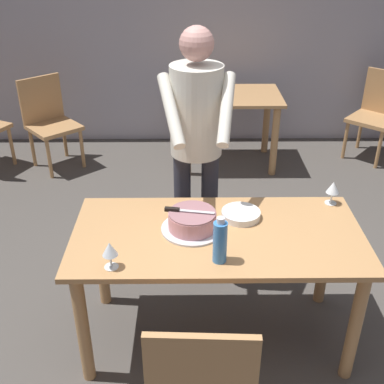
# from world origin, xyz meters

# --- Properties ---
(ground_plane) EXTENTS (14.00, 14.00, 0.00)m
(ground_plane) POSITION_xyz_m (0.00, 0.00, 0.00)
(ground_plane) COLOR #4C4742
(back_wall) EXTENTS (10.00, 0.12, 2.70)m
(back_wall) POSITION_xyz_m (0.00, 3.14, 1.35)
(back_wall) COLOR #ADA8B2
(back_wall) RESTS_ON ground_plane
(main_dining_table) EXTENTS (1.58, 0.77, 0.75)m
(main_dining_table) POSITION_xyz_m (0.00, 0.00, 0.63)
(main_dining_table) COLOR tan
(main_dining_table) RESTS_ON ground_plane
(cake_on_platter) EXTENTS (0.34, 0.34, 0.11)m
(cake_on_platter) POSITION_xyz_m (-0.14, 0.03, 0.80)
(cake_on_platter) COLOR silver
(cake_on_platter) RESTS_ON main_dining_table
(cake_knife) EXTENTS (0.27, 0.07, 0.02)m
(cake_knife) POSITION_xyz_m (-0.21, 0.05, 0.87)
(cake_knife) COLOR silver
(cake_knife) RESTS_ON cake_on_platter
(plate_stack) EXTENTS (0.22, 0.22, 0.04)m
(plate_stack) POSITION_xyz_m (0.14, 0.16, 0.77)
(plate_stack) COLOR white
(plate_stack) RESTS_ON main_dining_table
(wine_glass_near) EXTENTS (0.08, 0.08, 0.14)m
(wine_glass_near) POSITION_xyz_m (-0.53, -0.29, 0.85)
(wine_glass_near) COLOR silver
(wine_glass_near) RESTS_ON main_dining_table
(wine_glass_far) EXTENTS (0.08, 0.08, 0.14)m
(wine_glass_far) POSITION_xyz_m (0.69, 0.31, 0.85)
(wine_glass_far) COLOR silver
(wine_glass_far) RESTS_ON main_dining_table
(water_bottle) EXTENTS (0.07, 0.07, 0.25)m
(water_bottle) POSITION_xyz_m (-0.01, -0.24, 0.86)
(water_bottle) COLOR #387AC6
(water_bottle) RESTS_ON main_dining_table
(person_cutting_cake) EXTENTS (0.47, 0.56, 1.72)m
(person_cutting_cake) POSITION_xyz_m (-0.11, 0.59, 1.08)
(person_cutting_cake) COLOR #2D2D38
(person_cutting_cake) RESTS_ON ground_plane
(chair_near_side) EXTENTS (0.46, 0.46, 0.90)m
(chair_near_side) POSITION_xyz_m (-0.11, -0.76, 0.49)
(chair_near_side) COLOR tan
(chair_near_side) RESTS_ON ground_plane
(background_table) EXTENTS (1.00, 0.70, 0.74)m
(background_table) POSITION_xyz_m (0.26, 2.44, 0.58)
(background_table) COLOR tan
(background_table) RESTS_ON ground_plane
(background_chair_0) EXTENTS (0.62, 0.62, 0.90)m
(background_chair_0) POSITION_xyz_m (1.82, 2.61, 0.49)
(background_chair_0) COLOR tan
(background_chair_0) RESTS_ON ground_plane
(background_chair_1) EXTENTS (0.62, 0.62, 0.90)m
(background_chair_1) POSITION_xyz_m (-1.55, 2.42, 0.49)
(background_chair_1) COLOR tan
(background_chair_1) RESTS_ON ground_plane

